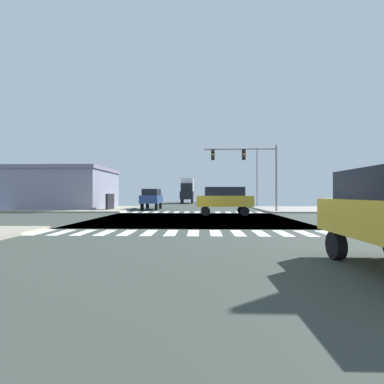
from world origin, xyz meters
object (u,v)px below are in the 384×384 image
Objects in this scene: traffic_signal_mast at (248,162)px; suv_leading_3 at (152,197)px; street_lamp at (255,172)px; bank_building at (47,188)px; suv_nearside_1 at (224,198)px; box_truck_queued_1 at (187,190)px.

suv_leading_3 is (-10.21, 4.44, -3.47)m from traffic_signal_mast.
street_lamp is 0.48× the size of bank_building.
traffic_signal_mast is 10.87m from street_lamp.
suv_nearside_1 is at bearing -26.00° from bank_building.
street_lamp is 19.40m from box_truck_queued_1.
suv_nearside_1 and suv_leading_3 have the same top height.
box_truck_queued_1 is at bearing -171.67° from suv_nearside_1.
traffic_signal_mast is 11.66m from suv_leading_3.
box_truck_queued_1 reaches higher than suv_nearside_1.
suv_nearside_1 is (20.62, -10.06, -1.06)m from bank_building.
street_lamp is at bearing -154.85° from suv_leading_3.
suv_nearside_1 is 11.38m from suv_leading_3.
bank_building reaches higher than suv_leading_3.
traffic_signal_mast is at bearing 156.48° from suv_leading_3.
traffic_signal_mast is 1.54× the size of suv_nearside_1.
street_lamp is (2.73, 10.52, -0.06)m from traffic_signal_mast.
bank_building is at bearing -170.13° from street_lamp.
traffic_signal_mast is at bearing 104.93° from box_truck_queued_1.
bank_building is 3.62× the size of suv_nearside_1.
suv_leading_3 is (-7.55, 8.51, 0.00)m from suv_nearside_1.
box_truck_queued_1 is at bearing 104.93° from traffic_signal_mast.
suv_leading_3 is at bearing -6.77° from bank_building.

